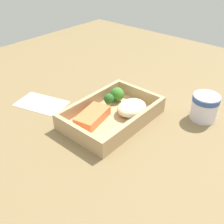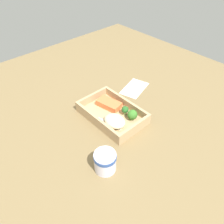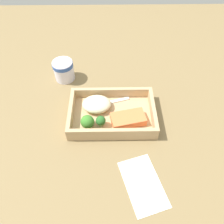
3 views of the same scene
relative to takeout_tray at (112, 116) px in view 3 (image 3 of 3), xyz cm
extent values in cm
cube|color=olive|center=(0.00, 0.00, -1.60)|extent=(160.00, 160.00, 2.00)
cube|color=tan|center=(0.00, 0.00, 0.00)|extent=(27.57, 18.07, 1.20)
cube|color=tan|center=(0.00, -8.44, 2.44)|extent=(27.57, 1.20, 3.67)
cube|color=tan|center=(0.00, 8.44, 2.44)|extent=(27.57, 1.20, 3.67)
cube|color=tan|center=(-13.19, 0.00, 2.44)|extent=(1.20, 15.67, 3.67)
cube|color=tan|center=(13.19, 0.00, 2.44)|extent=(1.20, 15.67, 3.67)
cube|color=#F37640|center=(-5.04, 2.83, 1.92)|extent=(11.60, 7.81, 2.64)
ellipsoid|color=beige|center=(5.05, -3.16, 2.43)|extent=(9.50, 7.73, 3.67)
cylinder|color=#7EAC63|center=(7.63, 4.44, 1.21)|extent=(1.62, 1.62, 1.21)
sphere|color=#3C7D2A|center=(7.63, 4.44, 2.98)|extent=(4.25, 4.25, 4.25)
cylinder|color=#89A767|center=(3.52, 4.27, 1.49)|extent=(1.17, 1.17, 1.78)
sphere|color=#296125|center=(3.52, 4.27, 3.23)|extent=(3.08, 3.08, 3.08)
cube|color=white|center=(-0.41, -5.53, 0.82)|extent=(12.24, 4.39, 0.44)
cube|color=white|center=(7.20, -3.40, 0.82)|extent=(3.87, 3.03, 0.44)
cylinder|color=white|center=(17.75, -19.37, 3.22)|extent=(7.36, 7.36, 7.64)
cylinder|color=#3356A8|center=(17.75, -19.37, 5.95)|extent=(7.58, 7.58, 1.38)
cube|color=white|center=(-7.95, 22.71, -0.48)|extent=(13.32, 17.59, 0.24)
camera|label=1|loc=(-46.72, -40.34, 43.20)|focal=42.00mm
camera|label=2|loc=(51.17, -46.94, 63.32)|focal=35.00mm
camera|label=3|loc=(0.65, 44.23, 56.91)|focal=35.00mm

